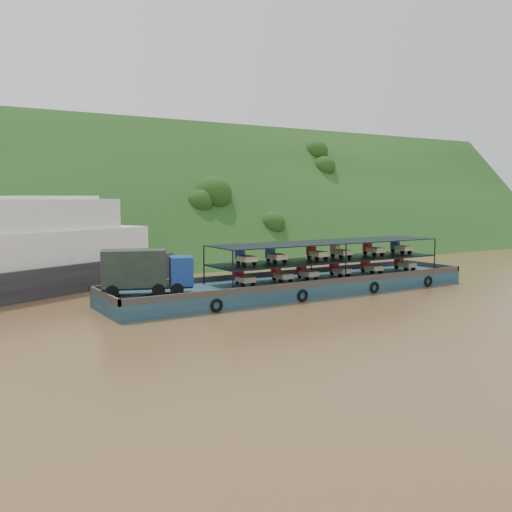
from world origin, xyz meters
TOP-DOWN VIEW (x-y plane):
  - ground at (0.00, 0.00)m, footprint 160.00×160.00m
  - hillside at (0.00, 36.00)m, footprint 140.00×39.60m
  - cargo_barge at (-1.22, -0.57)m, footprint 35.10×7.18m

SIDE VIEW (x-z plane):
  - ground at x=0.00m, z-range 0.00..0.00m
  - hillside at x=0.00m, z-range -19.80..19.80m
  - cargo_barge at x=-1.22m, z-range -1.17..3.49m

